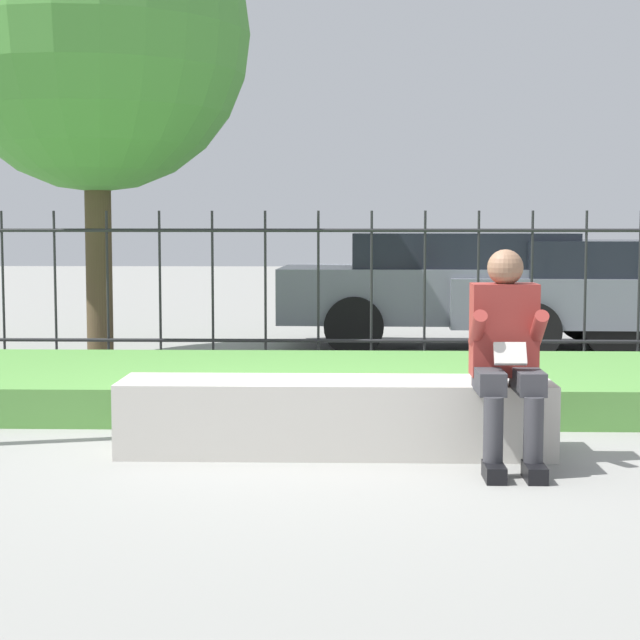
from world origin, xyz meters
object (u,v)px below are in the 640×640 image
(person_seated_reader, at_px, (506,349))
(car_parked_center, at_px, (473,285))
(tree_behind_fence, at_px, (95,36))
(stone_bench, at_px, (335,420))

(person_seated_reader, relative_size, car_parked_center, 0.28)
(person_seated_reader, bearing_deg, tree_behind_fence, 126.42)
(car_parked_center, height_order, tree_behind_fence, tree_behind_fence)
(car_parked_center, xyz_separation_m, tree_behind_fence, (-3.95, -1.32, 2.56))
(car_parked_center, distance_m, tree_behind_fence, 4.89)
(person_seated_reader, xyz_separation_m, tree_behind_fence, (-3.46, 4.70, 2.59))
(stone_bench, xyz_separation_m, person_seated_reader, (0.99, -0.32, 0.48))
(stone_bench, relative_size, car_parked_center, 0.59)
(stone_bench, bearing_deg, person_seated_reader, -18.01)
(stone_bench, bearing_deg, tree_behind_fence, 119.52)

